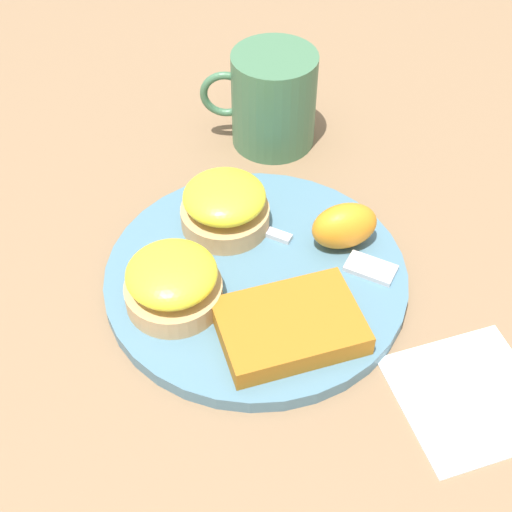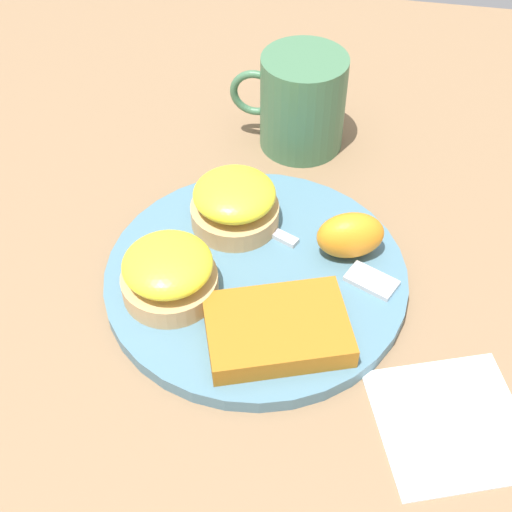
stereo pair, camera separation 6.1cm
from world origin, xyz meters
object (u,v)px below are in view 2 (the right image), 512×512
object	(u,v)px
orange_wedge	(350,235)
cup	(301,102)
fork	(304,248)
sandwich_benedict_right	(169,273)
sandwich_benedict_left	(235,203)
hashbrown_patty	(277,329)

from	to	relation	value
orange_wedge	cup	world-z (taller)	cup
fork	orange_wedge	bearing A→B (deg)	-175.05
sandwich_benedict_right	fork	bearing A→B (deg)	-146.49
sandwich_benedict_left	cup	bearing A→B (deg)	-105.27
cup	hashbrown_patty	bearing A→B (deg)	94.07
sandwich_benedict_left	orange_wedge	distance (m)	0.11
orange_wedge	fork	distance (m)	0.04
hashbrown_patty	orange_wedge	size ratio (longest dim) A/B	1.88
sandwich_benedict_right	cup	xyz separation A→B (m)	(-0.08, -0.24, 0.01)
orange_wedge	cup	size ratio (longest dim) A/B	0.50
fork	cup	world-z (taller)	cup
hashbrown_patty	fork	bearing A→B (deg)	-94.83
sandwich_benedict_right	cup	world-z (taller)	cup
sandwich_benedict_left	orange_wedge	xyz separation A→B (m)	(-0.11, 0.02, -0.00)
sandwich_benedict_right	orange_wedge	size ratio (longest dim) A/B	1.37
hashbrown_patty	fork	world-z (taller)	hashbrown_patty
orange_wedge	cup	xyz separation A→B (m)	(0.07, -0.17, 0.02)
sandwich_benedict_right	hashbrown_patty	bearing A→B (deg)	162.40
hashbrown_patty	orange_wedge	world-z (taller)	orange_wedge
sandwich_benedict_left	sandwich_benedict_right	size ratio (longest dim) A/B	1.00
fork	cup	distance (m)	0.18
hashbrown_patty	sandwich_benedict_left	bearing A→B (deg)	-64.35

